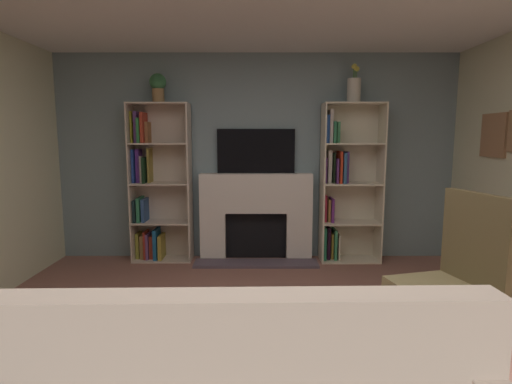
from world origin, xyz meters
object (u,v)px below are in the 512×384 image
object	(u,v)px
potted_plant	(158,86)
coffee_table	(239,361)
armchair	(454,278)
bookshelf_left	(155,188)
tv	(256,151)
fireplace	(256,215)
bookshelf_right	(343,185)
vase_with_flowers	(354,89)

from	to	relation	value
potted_plant	coffee_table	xyz separation A→B (m)	(1.06, -2.84, -1.77)
armchair	bookshelf_left	bearing A→B (deg)	139.14
tv	potted_plant	size ratio (longest dim) A/B	2.80
tv	fireplace	bearing A→B (deg)	-90.00
bookshelf_left	coffee_table	distance (m)	3.15
bookshelf_right	coffee_table	world-z (taller)	bookshelf_right
potted_plant	vase_with_flowers	size ratio (longest dim) A/B	0.75
armchair	potted_plant	bearing A→B (deg)	138.63
fireplace	bookshelf_left	distance (m)	1.28
coffee_table	bookshelf_left	bearing A→B (deg)	111.73
fireplace	coffee_table	distance (m)	2.89
bookshelf_left	bookshelf_right	world-z (taller)	same
fireplace	bookshelf_right	bearing A→B (deg)	-0.84
bookshelf_right	coffee_table	xyz separation A→B (m)	(-1.15, -2.87, -0.60)
tv	bookshelf_right	size ratio (longest dim) A/B	0.50
bookshelf_left	potted_plant	bearing A→B (deg)	-22.50
tv	coffee_table	bearing A→B (deg)	-91.80
tv	potted_plant	distance (m)	1.39
fireplace	bookshelf_right	world-z (taller)	bookshelf_right
potted_plant	armchair	world-z (taller)	potted_plant
potted_plant	armchair	xyz separation A→B (m)	(2.50, -2.20, -1.54)
tv	potted_plant	xyz separation A→B (m)	(-1.15, -0.12, 0.76)
potted_plant	vase_with_flowers	bearing A→B (deg)	-0.02
tv	vase_with_flowers	world-z (taller)	vase_with_flowers
bookshelf_right	potted_plant	xyz separation A→B (m)	(-2.21, -0.03, 1.17)
vase_with_flowers	coffee_table	size ratio (longest dim) A/B	0.57
fireplace	coffee_table	xyz separation A→B (m)	(-0.09, -2.88, -0.23)
fireplace	tv	world-z (taller)	tv
bookshelf_right	potted_plant	distance (m)	2.50
potted_plant	coffee_table	distance (m)	3.51
vase_with_flowers	armchair	size ratio (longest dim) A/B	0.39
fireplace	bookshelf_right	distance (m)	1.13
bookshelf_right	armchair	xyz separation A→B (m)	(0.29, -2.23, -0.37)
potted_plant	bookshelf_right	bearing A→B (deg)	0.74
tv	bookshelf_left	world-z (taller)	bookshelf_left
fireplace	armchair	xyz separation A→B (m)	(1.35, -2.25, 0.00)
bookshelf_left	vase_with_flowers	distance (m)	2.67
tv	bookshelf_right	distance (m)	1.14
potted_plant	armchair	bearing A→B (deg)	-41.37
bookshelf_left	potted_plant	distance (m)	1.22
bookshelf_left	coffee_table	size ratio (longest dim) A/B	2.43
fireplace	coffee_table	bearing A→B (deg)	-91.85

